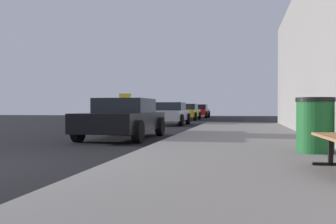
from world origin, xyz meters
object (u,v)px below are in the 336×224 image
(trash_bin, at_px, (315,125))
(car_black, at_px, (124,118))
(car_red, at_px, (198,111))
(car_silver, at_px, (169,113))
(car_yellow, at_px, (187,112))

(trash_bin, relative_size, car_black, 0.23)
(trash_bin, xyz_separation_m, car_red, (-5.52, 28.84, -0.02))
(car_black, bearing_deg, car_silver, -87.78)
(car_silver, relative_size, car_yellow, 0.87)
(trash_bin, bearing_deg, car_black, 140.25)
(trash_bin, distance_m, car_red, 29.36)
(car_black, distance_m, car_red, 24.66)
(trash_bin, bearing_deg, car_red, 100.83)
(car_silver, bearing_deg, trash_bin, 111.34)
(car_black, xyz_separation_m, car_red, (-0.49, 24.66, -0.00))
(car_yellow, bearing_deg, car_red, -92.03)
(car_silver, xyz_separation_m, car_yellow, (-0.33, 8.94, 0.00))
(trash_bin, height_order, car_black, car_black)
(car_red, bearing_deg, car_black, 91.14)
(car_silver, relative_size, car_red, 0.97)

